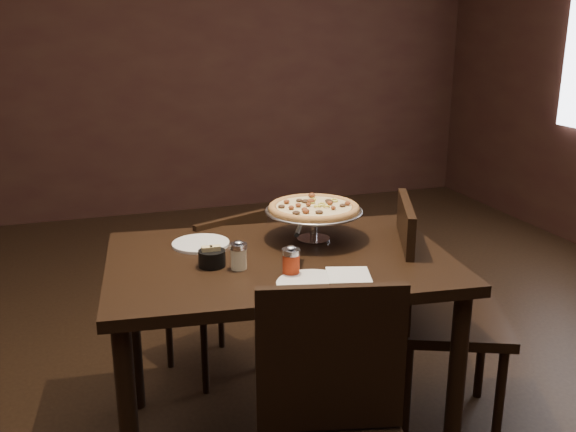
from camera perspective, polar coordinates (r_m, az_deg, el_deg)
name	(u,v)px	position (r m, az deg, el deg)	size (l,w,h in m)	color
room	(277,99)	(2.38, -0.95, 10.36)	(6.04, 7.04, 2.84)	black
dining_table	(280,282)	(2.50, -0.73, -5.92)	(1.38, 1.00, 0.81)	black
pizza_stand	(314,208)	(2.61, 2.31, 0.68)	(0.40, 0.40, 0.17)	silver
parmesan_shaker	(239,255)	(2.33, -4.41, -3.51)	(0.06, 0.06, 0.11)	beige
pepper_flake_shaker	(291,262)	(2.26, 0.27, -4.08)	(0.06, 0.06, 0.11)	#99200D
packet_caddy	(212,258)	(2.37, -6.79, -3.70)	(0.10, 0.10, 0.08)	black
napkin_stack	(349,277)	(2.26, 5.40, -5.38)	(0.15, 0.15, 0.02)	silver
plate_left	(201,244)	(2.60, -7.76, -2.45)	(0.23, 0.23, 0.01)	white
plate_near	(313,284)	(2.19, 2.23, -6.08)	(0.25, 0.25, 0.01)	white
serving_spatula	(298,231)	(2.33, 0.93, -1.36)	(0.14, 0.14, 0.02)	silver
chair_far	(219,288)	(3.09, -6.11, -6.39)	(0.51, 0.51, 0.84)	black
chair_side	(432,305)	(2.77, 12.71, -7.75)	(0.60, 0.60, 0.98)	black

